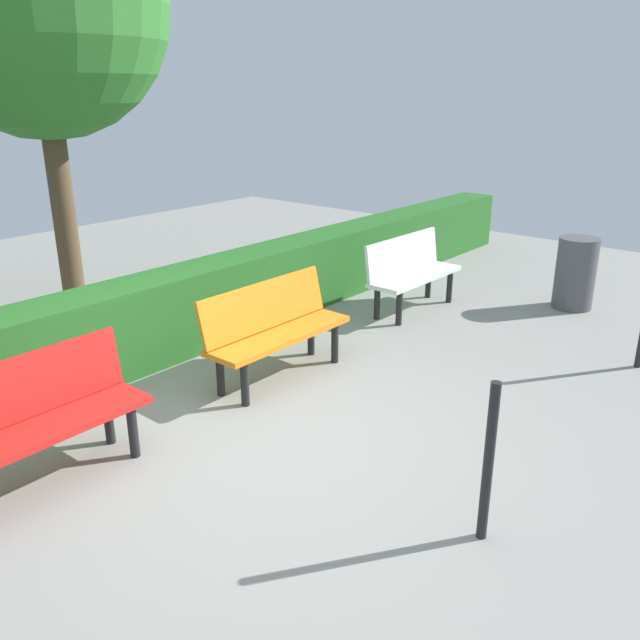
% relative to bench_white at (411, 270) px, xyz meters
% --- Properties ---
extents(ground_plane, '(16.23, 16.23, 0.00)m').
position_rel_bench_white_xyz_m(ground_plane, '(3.40, 0.71, -0.48)').
color(ground_plane, gray).
extents(bench_white, '(1.38, 0.48, 0.86)m').
position_rel_bench_white_xyz_m(bench_white, '(0.00, 0.00, 0.00)').
color(bench_white, white).
rests_on(bench_white, ground_plane).
extents(bench_orange, '(1.48, 0.48, 0.86)m').
position_rel_bench_white_xyz_m(bench_orange, '(2.39, 0.08, 0.00)').
color(bench_orange, orange).
rests_on(bench_orange, ground_plane).
extents(bench_red, '(1.52, 0.47, 0.86)m').
position_rel_bench_white_xyz_m(bench_red, '(4.64, 0.05, 0.00)').
color(bench_red, red).
rests_on(bench_red, ground_plane).
extents(hedge_row, '(12.23, 0.53, 0.81)m').
position_rel_bench_white_xyz_m(hedge_row, '(2.38, -1.07, -0.07)').
color(hedge_row, '#266023').
rests_on(hedge_row, ground_plane).
extents(tree_near, '(2.70, 2.70, 4.64)m').
position_rel_bench_white_xyz_m(tree_near, '(2.54, -3.02, 2.79)').
color(tree_near, brown).
rests_on(tree_near, ground_plane).
extents(railing_post_mid, '(0.06, 0.06, 1.00)m').
position_rel_bench_white_xyz_m(railing_post_mid, '(3.26, 2.58, 0.02)').
color(railing_post_mid, black).
rests_on(railing_post_mid, ground_plane).
extents(trash_bin, '(0.46, 0.46, 0.84)m').
position_rel_bench_white_xyz_m(trash_bin, '(-1.30, 1.46, -0.06)').
color(trash_bin, '#4C4C51').
rests_on(trash_bin, ground_plane).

